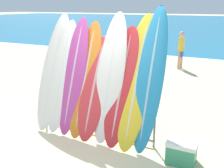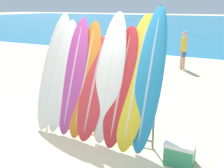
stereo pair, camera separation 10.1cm
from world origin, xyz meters
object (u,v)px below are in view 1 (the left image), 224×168
Objects in this scene: cooler_box at (182,151)px; surfboard_slot_5 at (110,77)px; surfboard_slot_2 at (74,75)px; person_near_water at (181,49)px; surfboard_rack at (95,113)px; surfboard_slot_8 at (150,78)px; surfboard_slot_1 at (62,75)px; surfboard_slot_6 at (122,85)px; surfboard_slot_7 at (137,80)px; surfboard_slot_4 at (94,88)px; surfboard_slot_0 at (53,70)px; surfboard_slot_3 at (85,79)px.

surfboard_slot_5 is at bearing 165.59° from cooler_box.
surfboard_slot_2 is at bearing 170.95° from cooler_box.
surfboard_slot_2 is 1.51× the size of person_near_water.
surfboard_rack is 6.58m from person_near_water.
surfboard_slot_8 reaches higher than surfboard_slot_5.
surfboard_slot_6 is at bearing 0.19° from surfboard_slot_1.
surfboard_slot_5 is 1.01× the size of surfboard_slot_7.
surfboard_slot_5 is 0.79m from surfboard_slot_8.
surfboard_slot_6 is at bearing 5.92° from surfboard_slot_4.
surfboard_slot_8 is 1.35m from cooler_box.
cooler_box is at bearing -8.01° from surfboard_slot_1.
surfboard_slot_4 is (0.51, -0.06, -0.18)m from surfboard_slot_2.
surfboard_slot_2 is (0.54, -0.05, -0.03)m from surfboard_slot_0.
surfboard_slot_4 reaches higher than surfboard_rack.
surfboard_slot_0 is 1.61m from surfboard_slot_6.
surfboard_slot_6 is 0.90× the size of surfboard_slot_7.
surfboard_slot_3 is at bearing 169.49° from cooler_box.
surfboard_slot_4 is at bearing -166.00° from surfboard_slot_5.
surfboard_slot_5 is at bearing 1.16° from surfboard_slot_1.
surfboard_slot_4 is (1.05, -0.10, -0.21)m from surfboard_slot_0.
person_near_water is (0.38, 6.52, -0.14)m from surfboard_slot_4.
surfboard_slot_6 is (0.26, -0.02, -0.13)m from surfboard_slot_5.
surfboard_slot_0 is at bearing 171.74° from cooler_box.
surfboard_slot_5 is 1.59× the size of person_near_water.
surfboard_slot_1 is 0.88× the size of surfboard_slot_8.
surfboard_rack is at bearing -171.96° from surfboard_slot_8.
surfboard_slot_1 is 6.57m from person_near_water.
surfboard_slot_0 is 1.08m from surfboard_slot_4.
surfboard_slot_8 reaches higher than person_near_water.
surfboard_slot_4 is 0.80× the size of surfboard_slot_5.
surfboard_slot_8 is (1.07, 0.15, 0.81)m from surfboard_rack.
surfboard_slot_3 is 1.08m from surfboard_slot_7.
cooler_box is at bearing -9.05° from surfboard_slot_2.
surfboard_rack is 1.09× the size of surfboard_slot_2.
surfboard_slot_7 is 5.02× the size of cooler_box.
surfboard_slot_2 reaches higher than cooler_box.
surfboard_slot_1 is 0.54m from surfboard_slot_3.
surfboard_slot_1 is 0.80m from surfboard_slot_4.
surfboard_slot_0 is (-1.07, 0.14, 0.73)m from surfboard_rack.
surfboard_rack is at bearing -6.57° from surfboard_slot_1.
surfboard_slot_8 reaches higher than surfboard_slot_7.
surfboard_slot_7 reaches higher than surfboard_rack.
surfboard_slot_7 reaches higher than surfboard_slot_6.
surfboard_rack is 1.31m from surfboard_slot_0.
surfboard_slot_7 reaches higher than surfboard_slot_2.
surfboard_slot_3 is at bearing 164.13° from surfboard_slot_4.
surfboard_slot_8 is 5.32× the size of cooler_box.
surfboard_slot_3 is 2.27m from cooler_box.
surfboard_slot_0 reaches higher than surfboard_slot_6.
surfboard_slot_8 is 1.66× the size of person_near_water.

